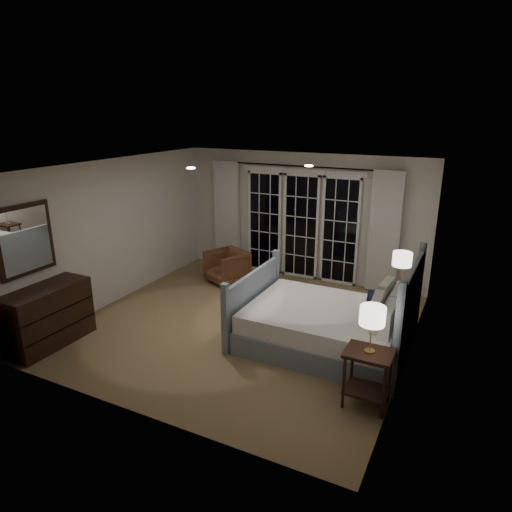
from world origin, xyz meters
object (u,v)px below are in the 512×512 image
at_px(armchair, 227,267).
at_px(dresser, 48,316).
at_px(lamp_right, 402,260).
at_px(bed, 328,325).
at_px(lamp_left, 372,316).
at_px(nightstand_right, 398,300).
at_px(nightstand_left, 368,370).

bearing_deg(armchair, dresser, -81.47).
bearing_deg(lamp_right, dresser, -146.52).
relative_size(bed, lamp_right, 4.13).
relative_size(bed, lamp_left, 4.25).
height_order(armchair, dresser, dresser).
relative_size(nightstand_right, lamp_left, 1.15).
bearing_deg(dresser, nightstand_right, 33.48).
bearing_deg(armchair, lamp_left, -12.11).
height_order(bed, nightstand_right, bed).
xyz_separation_m(armchair, dresser, (-1.06, -3.31, 0.12)).
bearing_deg(lamp_left, nightstand_left, 180.00).
relative_size(nightstand_right, dresser, 0.51).
distance_m(lamp_right, dresser, 5.32).
height_order(lamp_right, dresser, lamp_right).
height_order(lamp_left, lamp_right, lamp_left).
bearing_deg(dresser, lamp_right, 33.48).
bearing_deg(armchair, nightstand_left, -12.11).
bearing_deg(lamp_left, bed, 126.42).
distance_m(bed, lamp_right, 1.59).
bearing_deg(nightstand_right, lamp_left, -88.33).
distance_m(armchair, dresser, 3.48).
bearing_deg(nightstand_right, armchair, 173.22).
relative_size(lamp_left, dresser, 0.44).
distance_m(lamp_left, dresser, 4.57).
bearing_deg(lamp_right, armchair, 173.22).
xyz_separation_m(nightstand_right, armchair, (-3.35, 0.40, -0.09)).
xyz_separation_m(nightstand_left, dresser, (-4.48, -0.61, -0.02)).
bearing_deg(dresser, lamp_left, 7.73).
xyz_separation_m(lamp_right, armchair, (-3.35, 0.40, -0.76)).
distance_m(lamp_left, armchair, 4.43).
xyz_separation_m(bed, armchair, (-2.58, 1.58, -0.02)).
bearing_deg(bed, nightstand_right, 56.97).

